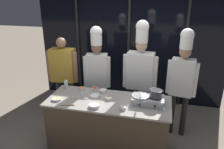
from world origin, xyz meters
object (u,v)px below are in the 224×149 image
object	(u,v)px
portable_stove	(148,100)
chef_head	(97,69)
stock_pot	(156,93)
prep_bowl_bell_pepper	(95,89)
prep_bowl_carrots	(82,89)
prep_bowl_chicken	(123,108)
chef_line	(182,75)
prep_bowl_ginger	(57,99)
person_guest	(63,71)
prep_bowl_garlic	(103,91)
squeeze_bottle_clear	(66,84)
prep_bowl_rice	(95,96)
frying_pan	(141,94)
prep_bowl_mushrooms	(108,98)
serving_spoon_solid	(71,105)
prep_bowl_bean_sprouts	(94,106)
chef_sous	(140,70)
serving_spoon_slotted	(83,98)

from	to	relation	value
portable_stove	chef_head	distance (m)	1.24
stock_pot	prep_bowl_bell_pepper	distance (m)	1.10
portable_stove	prep_bowl_carrots	world-z (taller)	portable_stove
prep_bowl_chicken	chef_line	bearing A→B (deg)	46.78
stock_pot	prep_bowl_ginger	xyz separation A→B (m)	(-1.54, -0.22, -0.17)
person_guest	prep_bowl_garlic	bearing A→B (deg)	149.34
squeeze_bottle_clear	prep_bowl_rice	size ratio (longest dim) A/B	1.11
prep_bowl_rice	prep_bowl_bell_pepper	world-z (taller)	prep_bowl_bell_pepper
frying_pan	prep_bowl_mushrooms	world-z (taller)	frying_pan
prep_bowl_rice	person_guest	size ratio (longest dim) A/B	0.09
serving_spoon_solid	prep_bowl_bean_sprouts	bearing A→B (deg)	3.47
person_guest	chef_line	size ratio (longest dim) A/B	0.86
serving_spoon_solid	person_guest	world-z (taller)	person_guest
chef_head	chef_sous	xyz separation A→B (m)	(0.81, 0.06, 0.02)
prep_bowl_garlic	prep_bowl_bell_pepper	size ratio (longest dim) A/B	1.13
prep_bowl_chicken	prep_bowl_carrots	world-z (taller)	prep_bowl_chicken
prep_bowl_bell_pepper	prep_bowl_bean_sprouts	bearing A→B (deg)	-74.01
portable_stove	prep_bowl_bell_pepper	size ratio (longest dim) A/B	4.29
chef_sous	chef_line	world-z (taller)	chef_sous
portable_stove	prep_bowl_garlic	world-z (taller)	portable_stove
prep_bowl_ginger	prep_bowl_carrots	xyz separation A→B (m)	(0.26, 0.46, 0.01)
prep_bowl_garlic	serving_spoon_slotted	world-z (taller)	prep_bowl_garlic
prep_bowl_carrots	prep_bowl_garlic	size ratio (longest dim) A/B	0.80
prep_bowl_rice	person_guest	bearing A→B (deg)	141.06
prep_bowl_chicken	chef_head	distance (m)	1.18
portable_stove	frying_pan	world-z (taller)	frying_pan
prep_bowl_bell_pepper	serving_spoon_slotted	bearing A→B (deg)	-104.72
prep_bowl_rice	person_guest	xyz separation A→B (m)	(-0.90, 0.73, 0.10)
stock_pot	prep_bowl_ginger	distance (m)	1.56
squeeze_bottle_clear	prep_bowl_ginger	distance (m)	0.46
chef_sous	chef_head	bearing A→B (deg)	8.01
stock_pot	person_guest	size ratio (longest dim) A/B	0.13
chef_line	squeeze_bottle_clear	bearing A→B (deg)	20.97
prep_bowl_garlic	prep_bowl_bell_pepper	bearing A→B (deg)	165.34
prep_bowl_bell_pepper	chef_sous	size ratio (longest dim) A/B	0.05
prep_bowl_garlic	prep_bowl_mushrooms	world-z (taller)	prep_bowl_garlic
prep_bowl_ginger	person_guest	world-z (taller)	person_guest
stock_pot	prep_bowl_bean_sprouts	bearing A→B (deg)	-160.94
serving_spoon_slotted	chef_head	xyz separation A→B (m)	(0.01, 0.74, 0.26)
person_guest	chef_sous	distance (m)	1.56
prep_bowl_chicken	prep_bowl_rice	bearing A→B (deg)	150.51
portable_stove	prep_bowl_chicken	world-z (taller)	portable_stove
stock_pot	chef_sous	bearing A→B (deg)	114.32
stock_pot	squeeze_bottle_clear	distance (m)	1.60
chef_sous	chef_line	bearing A→B (deg)	178.64
prep_bowl_carrots	prep_bowl_mushrooms	world-z (taller)	prep_bowl_mushrooms
chef_sous	serving_spoon_slotted	bearing A→B (deg)	48.43
frying_pan	stock_pot	bearing A→B (deg)	1.21
chef_line	portable_stove	bearing A→B (deg)	60.49
squeeze_bottle_clear	chef_line	xyz separation A→B (m)	(1.99, 0.42, 0.19)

